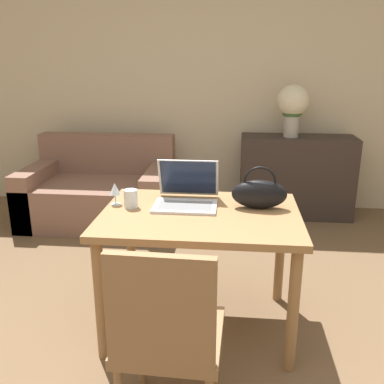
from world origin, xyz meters
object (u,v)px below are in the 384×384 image
at_px(handbag, 259,193).
at_px(flower_vase, 293,105).
at_px(couch, 101,193).
at_px(laptop, 187,192).
at_px(drinking_glass, 131,199).
at_px(wine_glass, 115,190).
at_px(chair, 167,332).

height_order(handbag, flower_vase, flower_vase).
xyz_separation_m(couch, laptop, (1.05, -1.56, 0.53)).
bearing_deg(couch, drinking_glass, -66.18).
bearing_deg(drinking_glass, handbag, 4.72).
relative_size(wine_glass, flower_vase, 0.27).
relative_size(laptop, wine_glass, 2.73).
height_order(wine_glass, handbag, handbag).
distance_m(wine_glass, flower_vase, 2.31).
height_order(laptop, flower_vase, flower_vase).
xyz_separation_m(chair, drinking_glass, (-0.34, 0.84, 0.29)).
bearing_deg(laptop, wine_glass, -170.34).
distance_m(laptop, flower_vase, 2.05).
relative_size(laptop, flower_vase, 0.73).
relative_size(chair, laptop, 2.46).
bearing_deg(drinking_glass, couch, 113.82).
bearing_deg(wine_glass, flower_vase, 57.03).
relative_size(laptop, handbag, 1.16).
height_order(drinking_glass, flower_vase, flower_vase).
bearing_deg(wine_glass, chair, -63.07).
relative_size(handbag, flower_vase, 0.63).
relative_size(chair, couch, 0.65).
height_order(couch, wine_glass, wine_glass).
height_order(chair, couch, chair).
bearing_deg(couch, wine_glass, -68.78).
bearing_deg(chair, laptop, 93.15).
distance_m(couch, handbag, 2.25).
distance_m(laptop, handbag, 0.43).
relative_size(chair, handbag, 2.85).
distance_m(handbag, flower_vase, 1.96).
relative_size(couch, wine_glass, 10.42).
bearing_deg(chair, handbag, 67.48).
relative_size(chair, wine_glass, 6.73).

